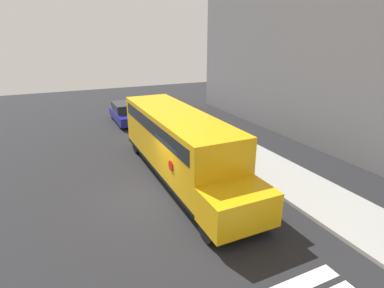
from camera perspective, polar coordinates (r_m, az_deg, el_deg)
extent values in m
plane|color=black|center=(13.20, -7.71, -10.14)|extent=(60.00, 60.00, 0.00)
cube|color=#9E9E99|center=(16.04, 15.05, -4.73)|extent=(44.00, 3.00, 0.15)
cube|color=slate|center=(19.62, 31.75, 13.50)|extent=(32.00, 4.00, 10.72)
cube|color=white|center=(9.58, 18.35, -24.54)|extent=(0.50, 3.20, 0.01)
cube|color=#EAA80F|center=(14.72, -3.11, 0.95)|extent=(9.50, 2.50, 2.70)
cube|color=#EAA80F|center=(10.53, 8.66, -11.79)|extent=(1.63, 2.50, 1.25)
cube|color=black|center=(15.17, -3.02, -3.59)|extent=(9.50, 2.54, 0.16)
cube|color=black|center=(14.48, -3.17, 3.94)|extent=(8.74, 2.53, 0.64)
cylinder|color=red|center=(12.06, -4.12, -4.15)|extent=(0.44, 0.02, 0.44)
cylinder|color=black|center=(11.45, 12.92, -12.67)|extent=(1.00, 0.30, 1.00)
cylinder|color=black|center=(10.43, 3.08, -15.69)|extent=(1.00, 0.30, 1.00)
cylinder|color=black|center=(18.64, -4.06, 0.82)|extent=(1.00, 0.30, 1.00)
cylinder|color=black|center=(18.03, -10.47, -0.13)|extent=(1.00, 0.30, 1.00)
cube|color=navy|center=(24.68, -12.35, 5.29)|extent=(4.57, 1.90, 0.66)
cube|color=#1E2328|center=(24.80, -12.61, 6.89)|extent=(2.56, 1.75, 0.64)
cylinder|color=black|center=(23.52, -9.49, 4.18)|extent=(0.64, 0.22, 0.64)
cylinder|color=black|center=(23.15, -13.44, 3.66)|extent=(0.64, 0.22, 0.64)
cylinder|color=black|center=(26.35, -11.31, 5.76)|extent=(0.64, 0.22, 0.64)
cylinder|color=black|center=(26.02, -14.86, 5.30)|extent=(0.64, 0.22, 0.64)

